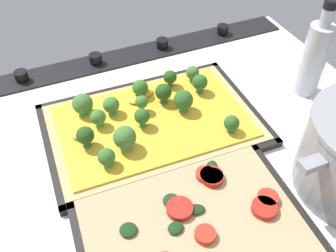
% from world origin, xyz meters
% --- Properties ---
extents(ground_plane, '(0.81, 0.73, 0.03)m').
position_xyz_m(ground_plane, '(0.00, 0.00, -0.01)').
color(ground_plane, white).
extents(stove_control_panel, '(0.78, 0.07, 0.03)m').
position_xyz_m(stove_control_panel, '(-0.00, -0.33, 0.01)').
color(stove_control_panel, black).
rests_on(stove_control_panel, ground_plane).
extents(baking_tray_front, '(0.40, 0.27, 0.01)m').
position_xyz_m(baking_tray_front, '(0.04, -0.09, 0.00)').
color(baking_tray_front, black).
rests_on(baking_tray_front, ground_plane).
extents(broccoli_pizza, '(0.38, 0.25, 0.06)m').
position_xyz_m(broccoli_pizza, '(0.04, -0.10, 0.02)').
color(broccoli_pizza, tan).
rests_on(broccoli_pizza, baking_tray_front).
extents(baking_tray_back, '(0.35, 0.28, 0.01)m').
position_xyz_m(baking_tray_back, '(0.06, 0.13, 0.00)').
color(baking_tray_back, black).
rests_on(baking_tray_back, ground_plane).
extents(veggie_pizza_back, '(0.32, 0.25, 0.02)m').
position_xyz_m(veggie_pizza_back, '(0.06, 0.13, 0.01)').
color(veggie_pizza_back, tan).
rests_on(veggie_pizza_back, baking_tray_back).
extents(oil_bottle, '(0.05, 0.05, 0.20)m').
position_xyz_m(oil_bottle, '(-0.29, -0.07, 0.08)').
color(oil_bottle, '#B7BCC6').
rests_on(oil_bottle, ground_plane).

